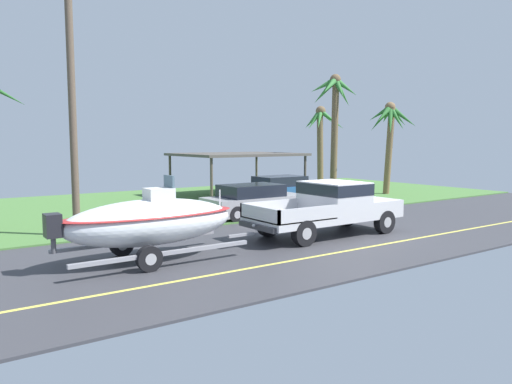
{
  "coord_description": "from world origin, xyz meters",
  "views": [
    {
      "loc": [
        -11.94,
        -11.74,
        3.18
      ],
      "look_at": [
        -3.17,
        0.9,
        1.57
      ],
      "focal_mm": 34.26,
      "sensor_mm": 36.0,
      "label": 1
    }
  ],
  "objects_px": {
    "parked_sedan_far": "(282,189)",
    "utility_pole": "(72,99)",
    "palm_tree_near_right": "(334,106)",
    "carport_awning": "(237,155)",
    "boat_on_trailer": "(150,222)",
    "pickup_truck_towing": "(333,205)",
    "parked_sedan_near": "(254,201)",
    "palm_tree_far_left": "(320,128)",
    "palm_tree_mid": "(390,125)"
  },
  "relations": [
    {
      "from": "boat_on_trailer",
      "to": "parked_sedan_far",
      "type": "xyz_separation_m",
      "value": [
        10.56,
        7.91,
        -0.38
      ]
    },
    {
      "from": "palm_tree_far_left",
      "to": "pickup_truck_towing",
      "type": "bearing_deg",
      "value": -130.72
    },
    {
      "from": "palm_tree_near_right",
      "to": "palm_tree_far_left",
      "type": "distance_m",
      "value": 6.39
    },
    {
      "from": "carport_awning",
      "to": "palm_tree_mid",
      "type": "distance_m",
      "value": 9.17
    },
    {
      "from": "palm_tree_mid",
      "to": "palm_tree_far_left",
      "type": "bearing_deg",
      "value": 83.86
    },
    {
      "from": "pickup_truck_towing",
      "to": "parked_sedan_far",
      "type": "xyz_separation_m",
      "value": [
        3.94,
        7.91,
        -0.34
      ]
    },
    {
      "from": "palm_tree_mid",
      "to": "utility_pole",
      "type": "height_order",
      "value": "utility_pole"
    },
    {
      "from": "pickup_truck_towing",
      "to": "utility_pole",
      "type": "relative_size",
      "value": 0.66
    },
    {
      "from": "carport_awning",
      "to": "palm_tree_far_left",
      "type": "height_order",
      "value": "palm_tree_far_left"
    },
    {
      "from": "parked_sedan_far",
      "to": "utility_pole",
      "type": "relative_size",
      "value": 0.5
    },
    {
      "from": "pickup_truck_towing",
      "to": "boat_on_trailer",
      "type": "height_order",
      "value": "boat_on_trailer"
    },
    {
      "from": "palm_tree_near_right",
      "to": "palm_tree_mid",
      "type": "distance_m",
      "value": 3.51
    },
    {
      "from": "parked_sedan_near",
      "to": "parked_sedan_far",
      "type": "xyz_separation_m",
      "value": [
        4.0,
        3.24,
        -0.0
      ]
    },
    {
      "from": "parked_sedan_far",
      "to": "palm_tree_far_left",
      "type": "distance_m",
      "value": 10.71
    },
    {
      "from": "parked_sedan_far",
      "to": "parked_sedan_near",
      "type": "bearing_deg",
      "value": -140.99
    },
    {
      "from": "parked_sedan_far",
      "to": "utility_pole",
      "type": "distance_m",
      "value": 12.45
    },
    {
      "from": "carport_awning",
      "to": "parked_sedan_far",
      "type": "bearing_deg",
      "value": -79.83
    },
    {
      "from": "palm_tree_far_left",
      "to": "utility_pole",
      "type": "bearing_deg",
      "value": -153.8
    },
    {
      "from": "boat_on_trailer",
      "to": "pickup_truck_towing",
      "type": "bearing_deg",
      "value": -0.0
    },
    {
      "from": "palm_tree_mid",
      "to": "palm_tree_far_left",
      "type": "distance_m",
      "value": 6.87
    },
    {
      "from": "parked_sedan_far",
      "to": "utility_pole",
      "type": "bearing_deg",
      "value": -162.95
    },
    {
      "from": "pickup_truck_towing",
      "to": "parked_sedan_near",
      "type": "height_order",
      "value": "pickup_truck_towing"
    },
    {
      "from": "parked_sedan_near",
      "to": "parked_sedan_far",
      "type": "distance_m",
      "value": 5.14
    },
    {
      "from": "parked_sedan_far",
      "to": "palm_tree_near_right",
      "type": "bearing_deg",
      "value": 11.76
    },
    {
      "from": "palm_tree_near_right",
      "to": "utility_pole",
      "type": "relative_size",
      "value": 0.8
    },
    {
      "from": "palm_tree_near_right",
      "to": "parked_sedan_far",
      "type": "bearing_deg",
      "value": -168.24
    },
    {
      "from": "palm_tree_far_left",
      "to": "carport_awning",
      "type": "bearing_deg",
      "value": -162.96
    },
    {
      "from": "pickup_truck_towing",
      "to": "parked_sedan_near",
      "type": "distance_m",
      "value": 4.68
    },
    {
      "from": "parked_sedan_near",
      "to": "palm_tree_far_left",
      "type": "relative_size",
      "value": 0.78
    },
    {
      "from": "boat_on_trailer",
      "to": "parked_sedan_near",
      "type": "relative_size",
      "value": 1.35
    },
    {
      "from": "boat_on_trailer",
      "to": "palm_tree_mid",
      "type": "relative_size",
      "value": 1.09
    },
    {
      "from": "pickup_truck_towing",
      "to": "parked_sedan_far",
      "type": "height_order",
      "value": "pickup_truck_towing"
    },
    {
      "from": "palm_tree_near_right",
      "to": "palm_tree_mid",
      "type": "relative_size",
      "value": 1.29
    },
    {
      "from": "carport_awning",
      "to": "palm_tree_mid",
      "type": "bearing_deg",
      "value": -27.49
    },
    {
      "from": "parked_sedan_far",
      "to": "palm_tree_far_left",
      "type": "height_order",
      "value": "palm_tree_far_left"
    },
    {
      "from": "palm_tree_near_right",
      "to": "utility_pole",
      "type": "bearing_deg",
      "value": -164.43
    },
    {
      "from": "palm_tree_mid",
      "to": "utility_pole",
      "type": "xyz_separation_m",
      "value": [
        -18.69,
        -2.73,
        0.44
      ]
    },
    {
      "from": "parked_sedan_far",
      "to": "pickup_truck_towing",
      "type": "bearing_deg",
      "value": -116.47
    },
    {
      "from": "palm_tree_mid",
      "to": "utility_pole",
      "type": "relative_size",
      "value": 0.62
    },
    {
      "from": "parked_sedan_far",
      "to": "palm_tree_near_right",
      "type": "height_order",
      "value": "palm_tree_near_right"
    },
    {
      "from": "boat_on_trailer",
      "to": "carport_awning",
      "type": "height_order",
      "value": "carport_awning"
    },
    {
      "from": "utility_pole",
      "to": "palm_tree_mid",
      "type": "bearing_deg",
      "value": 8.3
    },
    {
      "from": "boat_on_trailer",
      "to": "parked_sedan_far",
      "type": "relative_size",
      "value": 1.35
    },
    {
      "from": "palm_tree_far_left",
      "to": "boat_on_trailer",
      "type": "bearing_deg",
      "value": -143.14
    },
    {
      "from": "palm_tree_mid",
      "to": "palm_tree_far_left",
      "type": "relative_size",
      "value": 0.97
    },
    {
      "from": "palm_tree_near_right",
      "to": "utility_pole",
      "type": "xyz_separation_m",
      "value": [
        -15.82,
        -4.41,
        -0.68
      ]
    },
    {
      "from": "boat_on_trailer",
      "to": "parked_sedan_near",
      "type": "bearing_deg",
      "value": 35.45
    },
    {
      "from": "carport_awning",
      "to": "palm_tree_near_right",
      "type": "relative_size",
      "value": 0.93
    },
    {
      "from": "boat_on_trailer",
      "to": "palm_tree_far_left",
      "type": "relative_size",
      "value": 1.05
    },
    {
      "from": "parked_sedan_near",
      "to": "parked_sedan_far",
      "type": "bearing_deg",
      "value": 39.01
    }
  ]
}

